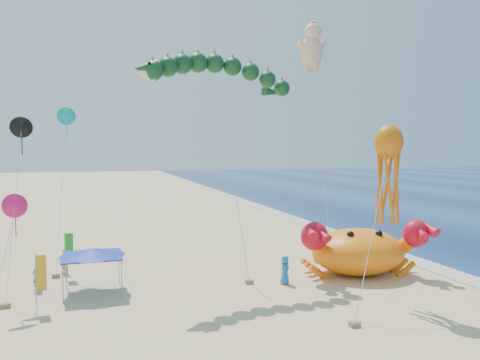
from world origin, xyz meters
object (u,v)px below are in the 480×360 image
at_px(dragon_kite, 217,77).
at_px(cherub_kite, 312,47).
at_px(canopy_blue, 92,252).
at_px(crab_inflatable, 359,250).
at_px(octopus_kite, 388,167).

relative_size(dragon_kite, cherub_kite, 0.75).
xyz_separation_m(dragon_kite, canopy_blue, (-8.03, -1.39, -10.89)).
distance_m(cherub_kite, canopy_blue, 24.75).
xyz_separation_m(crab_inflatable, octopus_kite, (-1.60, -5.41, 5.89)).
distance_m(dragon_kite, octopus_kite, 12.49).
distance_m(dragon_kite, cherub_kite, 12.67).
height_order(cherub_kite, canopy_blue, cherub_kite).
bearing_deg(canopy_blue, cherub_kite, 23.68).
distance_m(octopus_kite, canopy_blue, 17.88).
xyz_separation_m(crab_inflatable, dragon_kite, (-9.41, 2.48, 11.62)).
bearing_deg(octopus_kite, crab_inflatable, 73.51).
xyz_separation_m(dragon_kite, cherub_kite, (10.09, 6.55, 3.99)).
bearing_deg(crab_inflatable, canopy_blue, 176.42).
relative_size(cherub_kite, octopus_kite, 1.95).
bearing_deg(dragon_kite, cherub_kite, 33.02).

